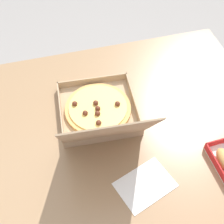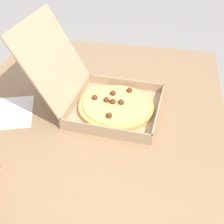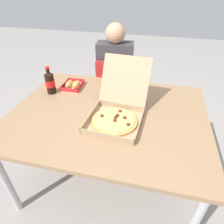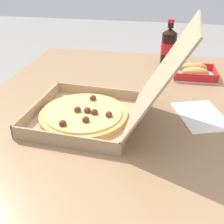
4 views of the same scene
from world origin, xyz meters
The scene contains 5 objects.
dining_table centered at (0.00, 0.00, 0.65)m, with size 1.37×1.06×0.71m.
pizza_box_open centered at (0.07, -0.06, 0.76)m, with size 0.37×0.53×0.34m.
bread_side_box centered at (-0.39, 0.29, 0.73)m, with size 0.16×0.19×0.06m.
cola_bottle centered at (-0.52, 0.16, 0.80)m, with size 0.07×0.07×0.22m.
paper_menu centered at (-0.02, 0.29, 0.71)m, with size 0.21×0.15×0.00m, color white.
Camera 4 is at (0.85, 0.14, 1.20)m, focal length 44.26 mm.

